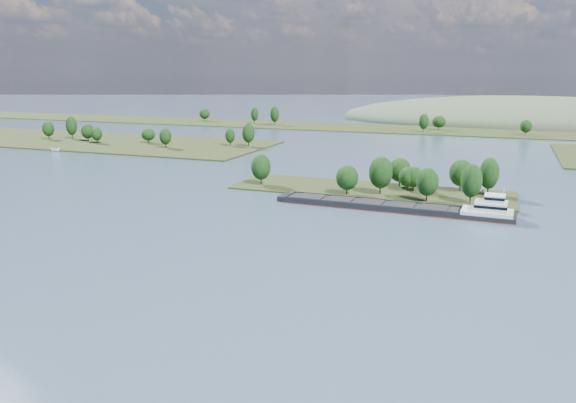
% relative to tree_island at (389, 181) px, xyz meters
% --- Properties ---
extents(ground, '(1800.00, 1800.00, 0.00)m').
position_rel_tree_island_xyz_m(ground, '(-7.04, -58.90, -4.31)').
color(ground, '#3A5565').
rests_on(ground, ground).
extents(tree_island, '(100.00, 30.35, 14.54)m').
position_rel_tree_island_xyz_m(tree_island, '(0.00, 0.00, 0.00)').
color(tree_island, '#242F15').
rests_on(tree_island, ground).
extents(left_bank, '(300.00, 80.00, 15.69)m').
position_rel_tree_island_xyz_m(left_bank, '(-235.06, 81.10, -3.42)').
color(left_bank, '#242F15').
rests_on(left_bank, ground).
extents(back_shoreline, '(900.00, 60.00, 15.91)m').
position_rel_tree_island_xyz_m(back_shoreline, '(0.70, 220.91, -3.62)').
color(back_shoreline, '#242F15').
rests_on(back_shoreline, ground).
extents(hill_west, '(320.00, 160.00, 44.00)m').
position_rel_tree_island_xyz_m(hill_west, '(52.96, 321.10, -4.31)').
color(hill_west, '#405238').
rests_on(hill_west, ground).
extents(cargo_barge, '(74.71, 11.40, 10.07)m').
position_rel_tree_island_xyz_m(cargo_barge, '(10.51, -23.72, -3.05)').
color(cargo_barge, black).
rests_on(cargo_barge, ground).
extents(motorboat, '(6.09, 2.61, 2.30)m').
position_rel_tree_island_xyz_m(motorboat, '(-187.77, 39.56, -3.16)').
color(motorboat, silver).
rests_on(motorboat, ground).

